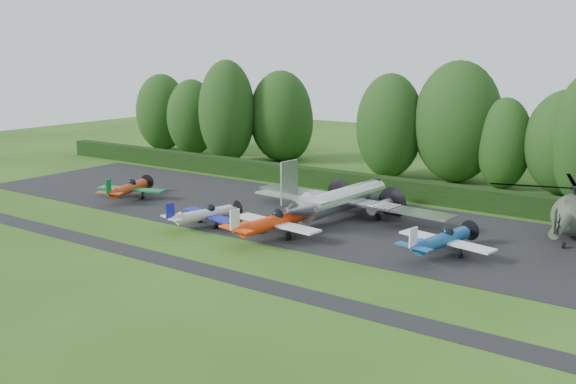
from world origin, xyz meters
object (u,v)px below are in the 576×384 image
Objects in this scene: transport_plane at (342,199)px; light_plane_blue at (442,240)px; light_plane_red at (129,188)px; light_plane_white at (205,214)px; helicopter at (574,211)px; light_plane_orange at (272,222)px.

transport_plane reaches higher than light_plane_blue.
light_plane_red reaches higher than light_plane_white.
helicopter is at bearing 10.84° from transport_plane.
light_plane_red is 0.50× the size of helicopter.
light_plane_red is at bearing -162.69° from helicopter.
helicopter is (25.77, 13.80, 1.13)m from light_plane_white.
light_plane_orange is (6.56, 0.43, 0.23)m from light_plane_white.
transport_plane is at bearing 72.82° from light_plane_orange.
light_plane_white is 29.25m from helicopter.
light_plane_white is 0.47× the size of helicopter.
transport_plane reaches higher than light_plane_white.
light_plane_red is 31.99m from light_plane_blue.
light_plane_blue is at bearing -28.86° from transport_plane.
light_plane_red is at bearing 169.79° from light_plane_blue.
helicopter reaches higher than light_plane_red.
light_plane_orange is at bearing -143.19° from helicopter.
light_plane_blue is (12.54, 3.41, -0.11)m from light_plane_orange.
helicopter reaches higher than light_plane_orange.
light_plane_white is (12.89, -3.21, -0.07)m from light_plane_red.
light_plane_white is 19.48m from light_plane_blue.
light_plane_red is at bearing 150.35° from light_plane_white.
light_plane_white is (-8.03, -8.69, -0.69)m from transport_plane.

